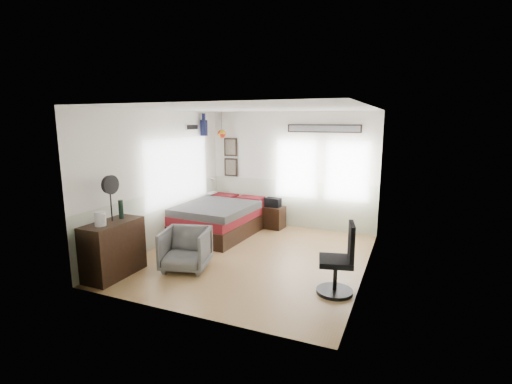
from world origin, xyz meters
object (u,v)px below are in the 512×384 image
armchair (186,249)px  nightstand (273,217)px  bed (219,218)px  task_chair (340,265)px  dresser (113,249)px

armchair → nightstand: 2.94m
nightstand → armchair: bearing=-94.4°
bed → task_chair: bearing=-29.2°
task_chair → dresser: bearing=178.9°
bed → armchair: (0.48, -2.03, 0.01)m
armchair → bed: bearing=88.0°
dresser → task_chair: bearing=12.4°
armchair → task_chair: (2.57, 0.09, 0.08)m
bed → nightstand: 1.31m
bed → dresser: (-0.44, -2.72, 0.11)m
nightstand → task_chair: 3.50m
dresser → task_chair: task_chair is taller
armchair → task_chair: task_chair is taller
task_chair → nightstand: bearing=113.0°
armchair → task_chair: size_ratio=0.72×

